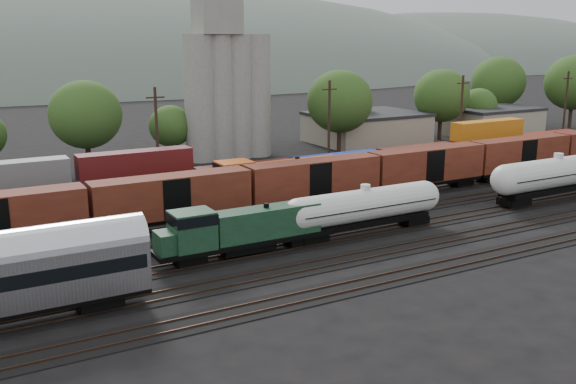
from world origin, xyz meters
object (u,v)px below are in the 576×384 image
grain_silo (227,82)px  orange_locomotive (273,178)px  green_locomotive (237,229)px  tank_car_a (365,207)px

grain_silo → orange_locomotive: bearing=-103.6°
green_locomotive → grain_silo: (17.58, 41.00, 8.89)m
tank_car_a → grain_silo: 42.17m
orange_locomotive → grain_silo: 28.12m
grain_silo → tank_car_a: bearing=-96.7°
tank_car_a → grain_silo: (4.79, 41.00, 8.64)m
green_locomotive → orange_locomotive: size_ratio=0.85×
green_locomotive → orange_locomotive: (11.28, 15.00, 0.23)m
tank_car_a → orange_locomotive: bearing=95.7°
tank_car_a → orange_locomotive: (-1.51, 15.00, -0.01)m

